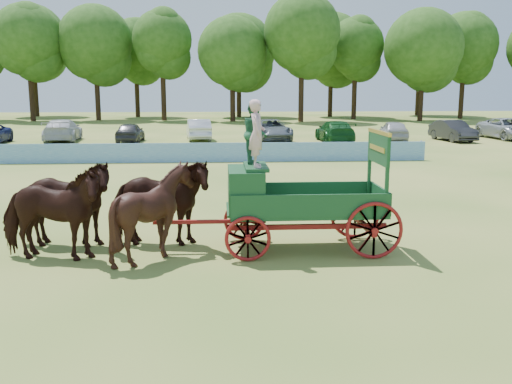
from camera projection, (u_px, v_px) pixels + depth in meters
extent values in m
plane|color=#AA9D4D|center=(196.00, 263.00, 13.31)|extent=(160.00, 160.00, 0.00)
imported|color=black|center=(50.00, 214.00, 13.30)|extent=(2.84, 1.64, 2.26)
imported|color=black|center=(63.00, 204.00, 14.38)|extent=(2.80, 1.53, 2.26)
imported|color=black|center=(154.00, 212.00, 13.46)|extent=(2.23, 2.03, 2.26)
imported|color=black|center=(159.00, 203.00, 14.54)|extent=(2.76, 1.42, 2.26)
cube|color=maroon|center=(246.00, 227.00, 14.24)|extent=(0.12, 2.00, 0.12)
cube|color=maroon|center=(364.00, 225.00, 14.43)|extent=(0.12, 2.00, 0.12)
cube|color=maroon|center=(309.00, 227.00, 13.77)|extent=(3.80, 0.10, 0.12)
cube|color=maroon|center=(302.00, 216.00, 14.85)|extent=(3.80, 0.10, 0.12)
cube|color=maroon|center=(210.00, 222.00, 14.15)|extent=(2.80, 0.09, 0.09)
cube|color=#194C26|center=(306.00, 210.00, 14.26)|extent=(3.80, 1.80, 0.10)
cube|color=#194C26|center=(311.00, 206.00, 13.34)|extent=(3.80, 0.06, 0.55)
cube|color=#194C26|center=(301.00, 192.00, 15.07)|extent=(3.80, 0.06, 0.55)
cube|color=#194C26|center=(380.00, 198.00, 14.33)|extent=(0.06, 1.80, 0.55)
cube|color=#194C26|center=(246.00, 190.00, 14.06)|extent=(0.85, 1.70, 1.05)
cube|color=#194C26|center=(256.00, 167.00, 13.97)|extent=(0.55, 1.50, 0.08)
cube|color=#194C26|center=(230.00, 198.00, 14.07)|extent=(0.10, 1.60, 0.65)
cube|color=#194C26|center=(238.00, 209.00, 14.14)|extent=(0.55, 1.60, 0.06)
cube|color=#194C26|center=(387.00, 177.00, 13.42)|extent=(0.08, 0.08, 1.80)
cube|color=#194C26|center=(369.00, 168.00, 14.99)|extent=(0.08, 0.08, 1.80)
cube|color=#194C26|center=(379.00, 148.00, 14.09)|extent=(0.07, 1.75, 0.75)
cube|color=gold|center=(379.00, 132.00, 14.02)|extent=(0.08, 1.80, 0.09)
cube|color=gold|center=(377.00, 148.00, 14.09)|extent=(0.02, 1.30, 0.12)
torus|color=maroon|center=(248.00, 239.00, 13.31)|extent=(1.09, 0.09, 1.09)
torus|color=maroon|center=(244.00, 220.00, 15.18)|extent=(1.09, 0.09, 1.09)
torus|color=maroon|center=(374.00, 231.00, 13.48)|extent=(1.39, 0.09, 1.39)
torus|color=maroon|center=(355.00, 213.00, 15.34)|extent=(1.39, 0.09, 1.39)
imported|color=beige|center=(257.00, 134.00, 13.48)|extent=(0.38, 0.58, 1.60)
imported|color=#235E3A|center=(255.00, 133.00, 14.17)|extent=(0.58, 0.74, 1.53)
cube|color=#216CB4|center=(190.00, 153.00, 30.81)|extent=(26.00, 0.08, 1.05)
imported|color=silver|center=(63.00, 130.00, 42.56)|extent=(2.83, 5.86, 1.64)
imported|color=#333338|center=(130.00, 132.00, 41.92)|extent=(1.77, 4.26, 1.44)
imported|color=silver|center=(199.00, 129.00, 43.70)|extent=(2.14, 4.95, 1.59)
imported|color=slate|center=(271.00, 130.00, 43.43)|extent=(3.15, 5.89, 1.57)
imported|color=#144C1E|center=(335.00, 131.00, 42.18)|extent=(2.28, 5.42, 1.56)
imported|color=#B2B2B7|center=(393.00, 131.00, 42.90)|extent=(2.40, 4.67, 1.52)
imported|color=#262628|center=(453.00, 131.00, 42.82)|extent=(2.20, 4.86, 1.55)
imported|color=#999EA5|center=(508.00, 129.00, 44.37)|extent=(3.03, 5.98, 1.62)
cylinder|color=#382314|center=(32.00, 99.00, 66.87)|extent=(0.60, 0.60, 5.15)
sphere|color=#214913|center=(28.00, 38.00, 65.61)|extent=(8.07, 8.07, 8.07)
cylinder|color=#382314|center=(98.00, 99.00, 68.74)|extent=(0.60, 0.60, 5.01)
sphere|color=#214913|center=(95.00, 42.00, 67.52)|extent=(8.79, 8.79, 8.79)
cylinder|color=#382314|center=(164.00, 99.00, 68.12)|extent=(0.60, 0.60, 5.13)
sphere|color=#214913|center=(162.00, 40.00, 66.87)|extent=(7.01, 7.01, 7.01)
cylinder|color=#382314|center=(233.00, 103.00, 66.52)|extent=(0.60, 0.60, 4.37)
sphere|color=#214913|center=(232.00, 51.00, 65.44)|extent=(7.98, 7.98, 7.98)
cylinder|color=#382314|center=(301.00, 98.00, 65.64)|extent=(0.60, 0.60, 5.52)
sphere|color=#214913|center=(302.00, 31.00, 64.28)|extent=(8.66, 8.66, 8.66)
cylinder|color=#382314|center=(354.00, 99.00, 71.24)|extent=(0.60, 0.60, 4.90)
sphere|color=#214913|center=(356.00, 45.00, 70.04)|extent=(6.87, 6.87, 6.87)
cylinder|color=#382314|center=(421.00, 101.00, 67.35)|extent=(0.60, 0.60, 4.61)
sphere|color=#214913|center=(423.00, 48.00, 66.22)|extent=(9.09, 9.09, 9.09)
cylinder|color=#382314|center=(461.00, 99.00, 72.63)|extent=(0.60, 0.60, 5.01)
sphere|color=#214913|center=(465.00, 44.00, 71.40)|extent=(8.11, 8.11, 8.11)
cylinder|color=#382314|center=(36.00, 96.00, 77.41)|extent=(0.60, 0.60, 5.60)
sphere|color=#214913|center=(32.00, 39.00, 76.03)|extent=(9.15, 9.15, 9.15)
cylinder|color=#382314|center=(137.00, 99.00, 75.88)|extent=(0.60, 0.60, 4.87)
sphere|color=#214913|center=(135.00, 48.00, 74.68)|extent=(7.82, 7.82, 7.82)
cylinder|color=#382314|center=(239.00, 99.00, 75.63)|extent=(0.60, 0.60, 4.69)
sphere|color=#214913|center=(239.00, 51.00, 74.48)|extent=(9.60, 9.60, 9.60)
cylinder|color=#382314|center=(330.00, 98.00, 76.72)|extent=(0.60, 0.60, 4.95)
sphere|color=#214913|center=(331.00, 47.00, 75.51)|extent=(9.16, 9.16, 9.16)
cylinder|color=#382314|center=(418.00, 97.00, 79.99)|extent=(0.60, 0.60, 5.00)
sphere|color=#214913|center=(420.00, 48.00, 78.76)|extent=(9.26, 9.26, 9.26)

